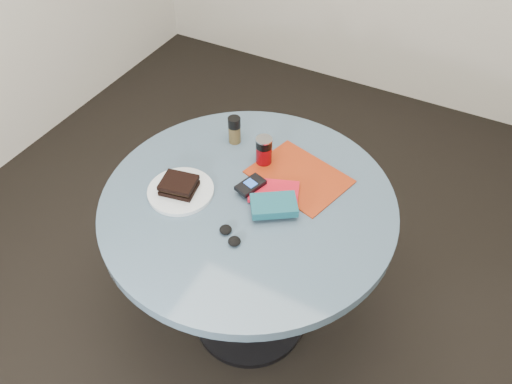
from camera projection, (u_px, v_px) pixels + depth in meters
The scene contains 11 objects.
ground at pixel (250, 317), 2.21m from camera, with size 4.00×4.00×0.00m, color black.
table at pixel (249, 231), 1.79m from camera, with size 1.00×1.00×0.75m.
plate at pixel (181, 191), 1.69m from camera, with size 0.23×0.23×0.01m, color silver.
sandwich at pixel (179, 185), 1.67m from camera, with size 0.13×0.12×0.04m.
soda_can at pixel (264, 151), 1.77m from camera, with size 0.06×0.06×0.11m.
pepper_grinder at pixel (234, 130), 1.85m from camera, with size 0.06×0.06×0.11m.
magazine at pixel (299, 177), 1.75m from camera, with size 0.32×0.24×0.01m, color maroon.
red_book at pixel (274, 192), 1.68m from camera, with size 0.17×0.11×0.01m, color red.
novel at pixel (274, 205), 1.61m from camera, with size 0.15×0.10×0.03m, color #124856.
mp3_player at pixel (250, 185), 1.68m from camera, with size 0.09×0.11×0.02m.
headphones at pixel (230, 235), 1.55m from camera, with size 0.10×0.08×0.02m.
Camera 1 is at (0.57, -1.01, 1.96)m, focal length 35.00 mm.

